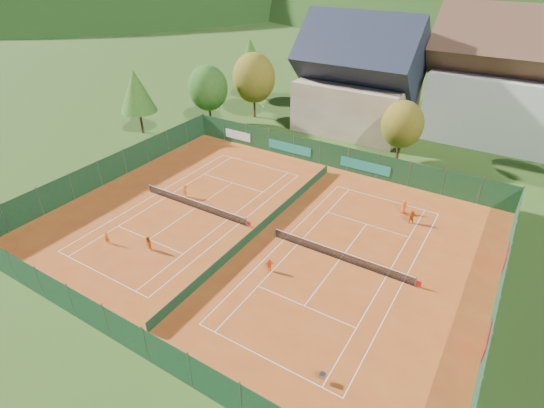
% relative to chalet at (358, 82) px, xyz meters
% --- Properties ---
extents(ground, '(600.00, 600.00, 0.00)m').
position_rel_chalet_xyz_m(ground, '(3.00, -30.00, -6.64)').
color(ground, '#2A4A17').
rests_on(ground, ground).
extents(clay_pad, '(40.00, 32.00, 0.01)m').
position_rel_chalet_xyz_m(clay_pad, '(3.00, -30.00, -6.62)').
color(clay_pad, '#A64718').
rests_on(clay_pad, ground).
extents(court_markings_left, '(11.03, 23.83, 0.00)m').
position_rel_chalet_xyz_m(court_markings_left, '(-5.00, -30.00, -6.61)').
color(court_markings_left, white).
rests_on(court_markings_left, ground).
extents(court_markings_right, '(11.03, 23.83, 0.00)m').
position_rel_chalet_xyz_m(court_markings_right, '(11.00, -30.00, -6.61)').
color(court_markings_right, white).
rests_on(court_markings_right, ground).
extents(tennis_net_left, '(13.30, 0.10, 1.02)m').
position_rel_chalet_xyz_m(tennis_net_left, '(-4.85, -30.00, -6.12)').
color(tennis_net_left, '#59595B').
rests_on(tennis_net_left, ground).
extents(tennis_net_right, '(13.30, 0.10, 1.02)m').
position_rel_chalet_xyz_m(tennis_net_right, '(11.15, -30.00, -6.12)').
color(tennis_net_right, '#59595B').
rests_on(tennis_net_right, ground).
extents(court_divider, '(0.03, 28.80, 1.00)m').
position_rel_chalet_xyz_m(court_divider, '(3.00, -30.00, -6.12)').
color(court_divider, '#153921').
rests_on(court_divider, ground).
extents(fence_north, '(40.00, 0.10, 3.00)m').
position_rel_chalet_xyz_m(fence_north, '(2.54, -14.01, -5.16)').
color(fence_north, '#163D1F').
rests_on(fence_north, ground).
extents(fence_south, '(40.00, 0.04, 3.00)m').
position_rel_chalet_xyz_m(fence_south, '(3.00, -46.00, -5.12)').
color(fence_south, '#163D1F').
rests_on(fence_south, ground).
extents(fence_west, '(0.04, 32.00, 3.00)m').
position_rel_chalet_xyz_m(fence_west, '(-17.00, -30.00, -5.12)').
color(fence_west, '#163D20').
rests_on(fence_west, ground).
extents(fence_east, '(0.09, 32.00, 3.00)m').
position_rel_chalet_xyz_m(fence_east, '(23.00, -29.95, -5.14)').
color(fence_east, '#143822').
rests_on(fence_east, ground).
extents(chalet, '(16.20, 12.00, 16.00)m').
position_rel_chalet_xyz_m(chalet, '(0.00, 0.00, 0.00)').
color(chalet, beige).
rests_on(chalet, ground).
extents(hotel_block_a, '(21.60, 11.00, 17.25)m').
position_rel_chalet_xyz_m(hotel_block_a, '(19.00, 6.00, 0.76)').
color(hotel_block_a, silver).
rests_on(hotel_block_a, ground).
extents(tree_west_front, '(5.72, 5.72, 8.69)m').
position_rel_chalet_xyz_m(tree_west_front, '(-19.00, -10.00, -1.23)').
color(tree_west_front, '#462C19').
rests_on(tree_west_front, ground).
extents(tree_west_mid, '(6.44, 6.44, 9.78)m').
position_rel_chalet_xyz_m(tree_west_mid, '(-15.00, -4.00, -0.56)').
color(tree_west_mid, '#473219').
rests_on(tree_west_mid, ground).
extents(tree_west_back, '(5.60, 5.60, 10.00)m').
position_rel_chalet_xyz_m(tree_west_back, '(-21.00, 4.00, 0.11)').
color(tree_west_back, '#442F18').
rests_on(tree_west_back, ground).
extents(tree_center, '(5.01, 5.01, 7.60)m').
position_rel_chalet_xyz_m(tree_center, '(9.00, -8.00, -1.91)').
color(tree_center, '#442718').
rests_on(tree_center, ground).
extents(tree_west_side, '(5.04, 5.04, 9.00)m').
position_rel_chalet_xyz_m(tree_west_side, '(-25.00, -18.00, -0.56)').
color(tree_west_side, '#4D2F1B').
rests_on(tree_west_side, ground).
extents(ball_hopper, '(0.34, 0.34, 0.80)m').
position_rel_chalet_xyz_m(ball_hopper, '(14.91, -41.49, -6.07)').
color(ball_hopper, slate).
rests_on(ball_hopper, ground).
extents(loose_ball_0, '(0.07, 0.07, 0.07)m').
position_rel_chalet_xyz_m(loose_ball_0, '(-7.75, -33.28, -6.59)').
color(loose_ball_0, '#CCD833').
rests_on(loose_ball_0, ground).
extents(loose_ball_1, '(0.07, 0.07, 0.07)m').
position_rel_chalet_xyz_m(loose_ball_1, '(6.11, -41.44, -6.59)').
color(loose_ball_1, '#CCD833').
rests_on(loose_ball_1, ground).
extents(loose_ball_2, '(0.07, 0.07, 0.07)m').
position_rel_chalet_xyz_m(loose_ball_2, '(4.84, -25.17, -6.59)').
color(loose_ball_2, '#CCD833').
rests_on(loose_ball_2, ground).
extents(loose_ball_3, '(0.07, 0.07, 0.07)m').
position_rel_chalet_xyz_m(loose_ball_3, '(-0.28, -20.43, -6.59)').
color(loose_ball_3, '#CCD833').
rests_on(loose_ball_3, ground).
extents(player_left_near, '(0.51, 0.43, 1.19)m').
position_rel_chalet_xyz_m(player_left_near, '(-7.74, -38.76, -6.03)').
color(player_left_near, orange).
rests_on(player_left_near, ground).
extents(player_left_mid, '(0.85, 0.76, 1.45)m').
position_rel_chalet_xyz_m(player_left_mid, '(-3.79, -37.56, -5.90)').
color(player_left_mid, '#CC5B12').
rests_on(player_left_mid, ground).
extents(player_left_far, '(1.03, 0.77, 1.42)m').
position_rel_chalet_xyz_m(player_left_far, '(-7.35, -28.74, -5.91)').
color(player_left_far, orange).
rests_on(player_left_far, ground).
extents(player_right_near, '(0.77, 0.68, 1.24)m').
position_rel_chalet_xyz_m(player_right_near, '(6.67, -34.38, -6.00)').
color(player_right_near, '#FD5B16').
rests_on(player_right_near, ground).
extents(player_right_far_a, '(0.71, 0.50, 1.38)m').
position_rel_chalet_xyz_m(player_right_far_a, '(13.36, -19.75, -5.93)').
color(player_right_far_a, '#E75114').
rests_on(player_right_far_a, ground).
extents(player_right_far_b, '(1.38, 0.95, 1.43)m').
position_rel_chalet_xyz_m(player_right_far_b, '(14.54, -21.15, -5.91)').
color(player_right_far_b, '#CC5E12').
rests_on(player_right_far_b, ground).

